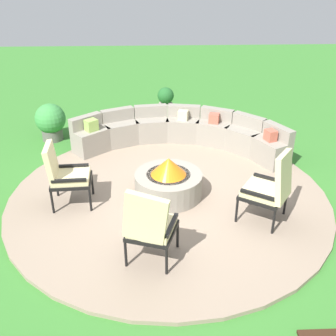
{
  "coord_description": "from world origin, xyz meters",
  "views": [
    {
      "loc": [
        -0.22,
        -5.57,
        3.57
      ],
      "look_at": [
        0.0,
        0.2,
        0.45
      ],
      "focal_mm": 43.34,
      "sensor_mm": 36.0,
      "label": 1
    }
  ],
  "objects_px": {
    "lounge_chair_front_left": "(65,174)",
    "lounge_chair_front_right": "(150,225)",
    "potted_plant_1": "(166,101)",
    "curved_stone_bench": "(181,133)",
    "fire_pit": "(168,181)",
    "lounge_chair_back_left": "(271,187)",
    "potted_plant_0": "(51,121)"
  },
  "relations": [
    {
      "from": "potted_plant_1",
      "to": "fire_pit",
      "type": "bearing_deg",
      "value": -91.24
    },
    {
      "from": "potted_plant_0",
      "to": "potted_plant_1",
      "type": "height_order",
      "value": "potted_plant_0"
    },
    {
      "from": "curved_stone_bench",
      "to": "lounge_chair_front_right",
      "type": "bearing_deg",
      "value": -100.32
    },
    {
      "from": "potted_plant_1",
      "to": "potted_plant_0",
      "type": "bearing_deg",
      "value": -151.32
    },
    {
      "from": "fire_pit",
      "to": "curved_stone_bench",
      "type": "xyz_separation_m",
      "value": [
        0.33,
        1.82,
        0.04
      ]
    },
    {
      "from": "curved_stone_bench",
      "to": "potted_plant_0",
      "type": "height_order",
      "value": "potted_plant_0"
    },
    {
      "from": "fire_pit",
      "to": "potted_plant_0",
      "type": "height_order",
      "value": "potted_plant_0"
    },
    {
      "from": "lounge_chair_front_right",
      "to": "lounge_chair_back_left",
      "type": "height_order",
      "value": "lounge_chair_back_left"
    },
    {
      "from": "lounge_chair_front_right",
      "to": "potted_plant_0",
      "type": "relative_size",
      "value": 1.41
    },
    {
      "from": "lounge_chair_back_left",
      "to": "fire_pit",
      "type": "bearing_deg",
      "value": 95.63
    },
    {
      "from": "lounge_chair_front_right",
      "to": "potted_plant_1",
      "type": "relative_size",
      "value": 1.6
    },
    {
      "from": "fire_pit",
      "to": "lounge_chair_front_right",
      "type": "height_order",
      "value": "lounge_chair_front_right"
    },
    {
      "from": "potted_plant_0",
      "to": "curved_stone_bench",
      "type": "bearing_deg",
      "value": -12.46
    },
    {
      "from": "lounge_chair_front_left",
      "to": "potted_plant_1",
      "type": "relative_size",
      "value": 1.45
    },
    {
      "from": "potted_plant_0",
      "to": "lounge_chair_front_right",
      "type": "bearing_deg",
      "value": -62.45
    },
    {
      "from": "fire_pit",
      "to": "curved_stone_bench",
      "type": "height_order",
      "value": "curved_stone_bench"
    },
    {
      "from": "lounge_chair_front_left",
      "to": "potted_plant_1",
      "type": "bearing_deg",
      "value": 153.62
    },
    {
      "from": "lounge_chair_front_right",
      "to": "potted_plant_1",
      "type": "bearing_deg",
      "value": 103.78
    },
    {
      "from": "lounge_chair_back_left",
      "to": "lounge_chair_front_right",
      "type": "bearing_deg",
      "value": 148.96
    },
    {
      "from": "lounge_chair_front_left",
      "to": "lounge_chair_back_left",
      "type": "relative_size",
      "value": 0.89
    },
    {
      "from": "curved_stone_bench",
      "to": "lounge_chair_back_left",
      "type": "bearing_deg",
      "value": -66.88
    },
    {
      "from": "lounge_chair_front_right",
      "to": "potted_plant_0",
      "type": "xyz_separation_m",
      "value": [
        -2.08,
        3.98,
        -0.2
      ]
    },
    {
      "from": "lounge_chair_back_left",
      "to": "potted_plant_1",
      "type": "distance_m",
      "value": 4.69
    },
    {
      "from": "fire_pit",
      "to": "curved_stone_bench",
      "type": "bearing_deg",
      "value": 79.88
    },
    {
      "from": "lounge_chair_front_right",
      "to": "potted_plant_1",
      "type": "xyz_separation_m",
      "value": [
        0.37,
        5.32,
        -0.24
      ]
    },
    {
      "from": "fire_pit",
      "to": "potted_plant_0",
      "type": "bearing_deg",
      "value": 134.42
    },
    {
      "from": "lounge_chair_front_left",
      "to": "lounge_chair_front_right",
      "type": "bearing_deg",
      "value": 39.34
    },
    {
      "from": "lounge_chair_front_right",
      "to": "potted_plant_0",
      "type": "bearing_deg",
      "value": 135.33
    },
    {
      "from": "fire_pit",
      "to": "lounge_chair_back_left",
      "type": "xyz_separation_m",
      "value": [
        1.42,
        -0.73,
        0.31
      ]
    },
    {
      "from": "curved_stone_bench",
      "to": "potted_plant_1",
      "type": "relative_size",
      "value": 5.91
    },
    {
      "from": "lounge_chair_back_left",
      "to": "potted_plant_0",
      "type": "height_order",
      "value": "lounge_chair_back_left"
    },
    {
      "from": "lounge_chair_front_right",
      "to": "potted_plant_0",
      "type": "height_order",
      "value": "lounge_chair_front_right"
    }
  ]
}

